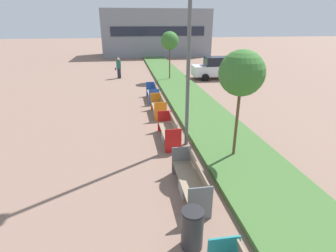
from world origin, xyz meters
The scene contains 12 objects.
planter_grass_strip centered at (3.20, 12.00, 0.09)m, with size 2.80×120.00×0.18m.
building_backdrop centered at (4.00, 41.58, 3.17)m, with size 15.13×7.13×6.33m.
bench_grey_frame centered at (0.94, 7.06, 0.37)m, with size 0.65×2.23×0.94m.
bench_red_frame centered at (0.94, 10.73, 0.37)m, with size 0.65×2.22×0.94m.
bench_orange_frame centered at (0.94, 14.09, 0.36)m, with size 0.65×1.89×0.94m.
bench_blue_frame centered at (0.94, 16.95, 0.37)m, with size 0.65×2.09×0.94m.
litter_bin centered at (0.51, 5.18, 0.48)m, with size 0.49×0.49×0.95m.
street_lamp_post centered at (1.55, 10.27, 4.74)m, with size 0.24×0.44×8.70m.
sapling_tree_near centered at (2.96, 8.84, 3.06)m, with size 1.49×1.49×3.82m.
sapling_tree_far centered at (2.96, 22.73, 3.20)m, with size 1.45×1.45×3.94m.
pedestrian_walking centered at (-1.26, 24.40, 0.90)m, with size 0.53×0.24×1.77m.
parked_car_distant centered at (7.13, 22.84, 0.91)m, with size 4.30×2.02×1.86m.
Camera 1 is at (-0.71, 0.93, 4.57)m, focal length 28.00 mm.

